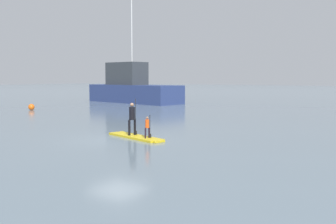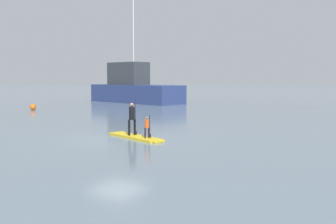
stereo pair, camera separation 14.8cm
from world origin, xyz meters
name	(u,v)px [view 1 (the left image)]	position (x,y,z in m)	size (l,w,h in m)	color
ground_plane	(118,140)	(0.00, 0.00, 0.00)	(240.00, 240.00, 0.00)	slate
paddleboard_near	(136,137)	(0.38, 0.91, 0.05)	(3.79, 1.76, 0.10)	gold
paddler_adult	(132,117)	(0.06, 1.01, 1.02)	(0.35, 0.49, 1.80)	black
paddler_child_solo	(147,126)	(1.26, 0.68, 0.67)	(0.22, 0.36, 1.10)	black
fishing_boat_white_large	(132,89)	(-17.03, 21.57, 1.60)	(12.66, 5.60, 12.19)	navy
mooring_buoy_near	(31,107)	(-17.65, 8.19, 0.28)	(0.55, 0.55, 0.55)	orange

